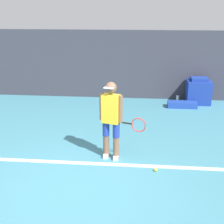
% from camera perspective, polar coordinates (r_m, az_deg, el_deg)
% --- Properties ---
extents(ground_plane, '(24.00, 24.00, 0.00)m').
position_cam_1_polar(ground_plane, '(5.51, -6.81, -13.58)').
color(ground_plane, teal).
extents(back_wall, '(24.00, 0.10, 2.23)m').
position_cam_1_polar(back_wall, '(10.41, -0.52, 8.67)').
color(back_wall, '#383842').
rests_on(back_wall, ground_plane).
extents(court_baseline, '(21.60, 0.10, 0.01)m').
position_cam_1_polar(court_baseline, '(6.24, -5.13, -9.30)').
color(court_baseline, white).
rests_on(court_baseline, ground_plane).
extents(tennis_player, '(0.92, 0.38, 1.58)m').
position_cam_1_polar(tennis_player, '(6.10, -0.08, -0.98)').
color(tennis_player, brown).
rests_on(tennis_player, ground_plane).
extents(tennis_ball, '(0.07, 0.07, 0.07)m').
position_cam_1_polar(tennis_ball, '(5.99, 8.01, -10.40)').
color(tennis_ball, '#D1E533').
rests_on(tennis_ball, ground_plane).
extents(covered_chair, '(0.73, 0.65, 0.83)m').
position_cam_1_polar(covered_chair, '(10.26, 15.50, 3.69)').
color(covered_chair, navy).
rests_on(covered_chair, ground_plane).
extents(equipment_bag, '(0.88, 0.32, 0.18)m').
position_cam_1_polar(equipment_bag, '(9.77, 12.71, 1.34)').
color(equipment_bag, '#1E3D99').
rests_on(equipment_bag, ground_plane).
extents(water_bottle, '(0.09, 0.09, 0.25)m').
position_cam_1_polar(water_bottle, '(10.27, 11.92, 2.40)').
color(water_bottle, white).
rests_on(water_bottle, ground_plane).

